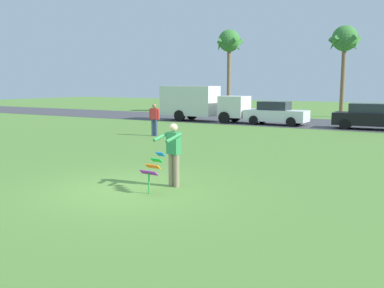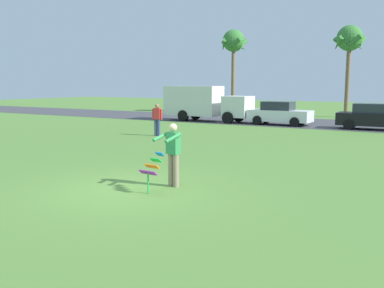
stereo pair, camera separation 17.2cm
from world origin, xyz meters
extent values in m
plane|color=#568438|center=(0.00, 0.00, 0.00)|extent=(120.00, 120.00, 0.00)
cube|color=#424247|center=(0.00, 21.61, 0.01)|extent=(120.00, 8.00, 0.01)
cylinder|color=gray|center=(0.98, 0.92, 0.45)|extent=(0.16, 0.16, 0.90)
cylinder|color=gray|center=(0.80, 0.95, 0.45)|extent=(0.16, 0.16, 0.90)
cube|color=#338C4C|center=(0.89, 0.93, 1.20)|extent=(0.39, 0.28, 0.60)
sphere|color=beige|center=(0.89, 0.93, 1.62)|extent=(0.22, 0.22, 0.22)
cylinder|color=#338C4C|center=(1.06, 0.65, 1.38)|extent=(0.19, 0.59, 0.24)
cylinder|color=#338C4C|center=(0.63, 0.72, 1.38)|extent=(0.19, 0.59, 0.24)
cube|color=blue|center=(0.78, 0.44, 0.96)|extent=(0.23, 0.15, 0.12)
cube|color=green|center=(0.77, 0.28, 0.82)|extent=(0.33, 0.16, 0.12)
cube|color=orange|center=(0.76, 0.12, 0.69)|extent=(0.42, 0.17, 0.12)
cube|color=purple|center=(0.75, -0.04, 0.55)|extent=(0.52, 0.17, 0.12)
cylinder|color=green|center=(0.75, -0.04, 0.28)|extent=(0.04, 0.04, 0.55)
cube|color=silver|center=(-5.45, 19.21, 1.17)|extent=(1.80, 1.90, 1.50)
cube|color=silver|center=(-9.15, 19.21, 1.52)|extent=(4.20, 2.01, 2.20)
cylinder|color=black|center=(-5.79, 20.13, 0.42)|extent=(0.84, 0.28, 0.84)
cylinder|color=black|center=(-5.80, 18.29, 0.42)|extent=(0.84, 0.28, 0.84)
cylinder|color=black|center=(-9.50, 20.13, 0.42)|extent=(0.84, 0.28, 0.84)
cylinder|color=black|center=(-9.50, 18.29, 0.42)|extent=(0.84, 0.28, 0.84)
cube|color=white|center=(-2.33, 19.21, 0.64)|extent=(4.23, 1.78, 0.76)
cube|color=#282D38|center=(-2.48, 19.21, 1.30)|extent=(2.04, 1.43, 0.60)
cylinder|color=black|center=(-1.02, 20.00, 0.32)|extent=(0.64, 0.23, 0.64)
cylinder|color=black|center=(-1.04, 18.38, 0.32)|extent=(0.64, 0.23, 0.64)
cylinder|color=black|center=(-3.62, 20.04, 0.32)|extent=(0.64, 0.23, 0.64)
cylinder|color=black|center=(-3.65, 18.43, 0.32)|extent=(0.64, 0.23, 0.64)
cube|color=black|center=(3.59, 19.21, 0.64)|extent=(4.26, 1.85, 0.76)
cube|color=#282D38|center=(3.44, 19.21, 1.30)|extent=(2.07, 1.47, 0.60)
cylinder|color=black|center=(2.26, 19.97, 0.32)|extent=(0.65, 0.24, 0.64)
cylinder|color=black|center=(2.31, 18.36, 0.32)|extent=(0.65, 0.24, 0.64)
cylinder|color=brown|center=(-10.44, 29.04, 3.34)|extent=(0.36, 0.36, 6.68)
sphere|color=#387A33|center=(-10.44, 29.04, 6.88)|extent=(2.10, 2.10, 2.10)
cone|color=#387A33|center=(-9.49, 29.04, 6.43)|extent=(0.44, 1.56, 1.28)
cone|color=#387A33|center=(-10.15, 29.94, 6.43)|extent=(1.62, 0.90, 1.28)
cone|color=#387A33|center=(-11.21, 29.60, 6.43)|extent=(1.27, 1.52, 1.28)
cone|color=#387A33|center=(-11.21, 28.48, 6.43)|extent=(1.27, 1.52, 1.28)
cone|color=#387A33|center=(-10.15, 28.14, 6.43)|extent=(1.62, 0.90, 1.28)
cylinder|color=brown|center=(0.25, 28.51, 3.15)|extent=(0.36, 0.36, 6.30)
sphere|color=#387A33|center=(0.25, 28.51, 6.50)|extent=(2.10, 2.10, 2.10)
cone|color=#387A33|center=(1.20, 28.51, 6.05)|extent=(0.44, 1.56, 1.28)
cone|color=#387A33|center=(0.55, 29.42, 6.05)|extent=(1.62, 0.90, 1.28)
cone|color=#387A33|center=(-0.52, 29.07, 6.05)|extent=(1.27, 1.52, 1.28)
cone|color=#387A33|center=(-0.52, 27.95, 6.05)|extent=(1.27, 1.52, 1.28)
cone|color=#387A33|center=(0.55, 27.61, 6.05)|extent=(1.62, 0.90, 1.28)
cylinder|color=#384772|center=(-6.13, 9.98, 0.45)|extent=(0.16, 0.16, 0.90)
cylinder|color=#384772|center=(-5.95, 10.02, 0.45)|extent=(0.16, 0.16, 0.90)
cube|color=red|center=(-6.04, 10.00, 1.20)|extent=(0.40, 0.29, 0.60)
sphere|color=#9E7051|center=(-6.04, 10.00, 1.62)|extent=(0.22, 0.22, 0.22)
cylinder|color=red|center=(-6.27, 9.95, 1.17)|extent=(0.09, 0.09, 0.58)
cylinder|color=red|center=(-5.81, 10.06, 1.17)|extent=(0.09, 0.09, 0.58)
camera|label=1|loc=(6.88, -8.60, 2.78)|focal=39.38mm
camera|label=2|loc=(7.03, -8.51, 2.78)|focal=39.38mm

